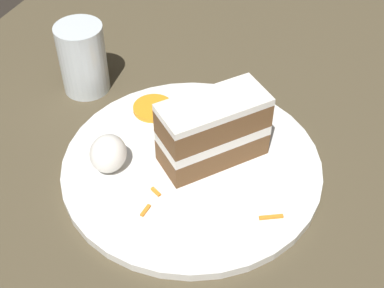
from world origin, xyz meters
name	(u,v)px	position (x,y,z in m)	size (l,w,h in m)	color
ground_plane	(205,187)	(0.00, 0.00, 0.00)	(6.00, 6.00, 0.00)	black
dining_table	(206,180)	(0.00, 0.00, 0.01)	(1.38, 0.89, 0.02)	#4C422D
plate	(192,165)	(0.00, -0.02, 0.03)	(0.31, 0.31, 0.01)	white
cake_slice	(215,130)	(-0.02, 0.00, 0.08)	(0.13, 0.12, 0.08)	brown
cream_dollop	(108,153)	(0.04, -0.10, 0.06)	(0.05, 0.04, 0.05)	white
orange_garnish	(153,108)	(-0.07, -0.10, 0.04)	(0.05, 0.05, 0.01)	orange
carrot_shreds_scatter	(202,160)	(-0.01, -0.01, 0.04)	(0.23, 0.19, 0.00)	orange
drinking_glass	(84,63)	(-0.09, -0.22, 0.07)	(0.06, 0.06, 0.10)	silver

